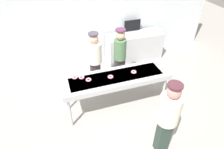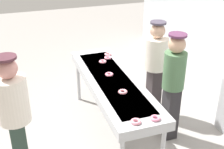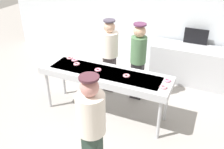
{
  "view_description": "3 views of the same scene",
  "coord_description": "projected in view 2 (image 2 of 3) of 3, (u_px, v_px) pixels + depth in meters",
  "views": [
    {
      "loc": [
        -1.17,
        -3.27,
        3.58
      ],
      "look_at": [
        -0.08,
        0.06,
        0.95
      ],
      "focal_mm": 31.71,
      "sensor_mm": 36.0,
      "label": 1
    },
    {
      "loc": [
        3.67,
        -1.26,
        2.93
      ],
      "look_at": [
        -0.01,
        -0.0,
        1.0
      ],
      "focal_mm": 48.32,
      "sensor_mm": 36.0,
      "label": 2
    },
    {
      "loc": [
        1.73,
        -3.57,
        3.09
      ],
      "look_at": [
        0.18,
        -0.07,
        0.95
      ],
      "focal_mm": 40.06,
      "sensor_mm": 36.0,
      "label": 3
    }
  ],
  "objects": [
    {
      "name": "ground_plane",
      "position": [
        112.0,
        131.0,
        4.77
      ],
      "size": [
        16.0,
        16.0,
        0.0
      ],
      "primitive_type": "plane",
      "color": "#9E9993"
    },
    {
      "name": "strawberry_donut_6",
      "position": [
        109.0,
        74.0,
        4.46
      ],
      "size": [
        0.17,
        0.17,
        0.04
      ],
      "primitive_type": "torus",
      "rotation": [
        0.0,
        0.0,
        2.37
      ],
      "color": "pink",
      "rests_on": "fryer_conveyor"
    },
    {
      "name": "worker_assistant",
      "position": [
        155.0,
        63.0,
        4.83
      ],
      "size": [
        0.37,
        0.37,
        1.63
      ],
      "rotation": [
        0.0,
        0.0,
        2.97
      ],
      "color": "#332C2E",
      "rests_on": "ground"
    },
    {
      "name": "worker_baker",
      "position": [
        173.0,
        82.0,
        4.27
      ],
      "size": [
        0.31,
        0.31,
        1.65
      ],
      "rotation": [
        0.0,
        0.0,
        3.31
      ],
      "color": "#28262A",
      "rests_on": "ground"
    },
    {
      "name": "strawberry_donut_2",
      "position": [
        136.0,
        122.0,
        3.39
      ],
      "size": [
        0.17,
        0.17,
        0.04
      ],
      "primitive_type": "torus",
      "rotation": [
        0.0,
        0.0,
        0.67
      ],
      "color": "pink",
      "rests_on": "fryer_conveyor"
    },
    {
      "name": "strawberry_donut_1",
      "position": [
        108.0,
        58.0,
        5.03
      ],
      "size": [
        0.16,
        0.16,
        0.04
      ],
      "primitive_type": "torus",
      "rotation": [
        0.0,
        0.0,
        1.16
      ],
      "color": "pink",
      "rests_on": "fryer_conveyor"
    },
    {
      "name": "customer_waiting",
      "position": [
        14.0,
        111.0,
        3.55
      ],
      "size": [
        0.38,
        0.38,
        1.66
      ],
      "rotation": [
        0.0,
        0.0,
        0.05
      ],
      "color": "#293C32",
      "rests_on": "ground"
    },
    {
      "name": "strawberry_donut_4",
      "position": [
        108.0,
        54.0,
        5.16
      ],
      "size": [
        0.16,
        0.16,
        0.04
      ],
      "primitive_type": "torus",
      "rotation": [
        0.0,
        0.0,
        2.04
      ],
      "color": "pink",
      "rests_on": "fryer_conveyor"
    },
    {
      "name": "strawberry_donut_3",
      "position": [
        123.0,
        92.0,
        4.0
      ],
      "size": [
        0.12,
        0.12,
        0.04
      ],
      "primitive_type": "torus",
      "rotation": [
        0.0,
        0.0,
        3.12
      ],
      "color": "pink",
      "rests_on": "fryer_conveyor"
    },
    {
      "name": "strawberry_donut_0",
      "position": [
        155.0,
        118.0,
        3.45
      ],
      "size": [
        0.16,
        0.16,
        0.04
      ],
      "primitive_type": "torus",
      "rotation": [
        0.0,
        0.0,
        0.4
      ],
      "color": "pink",
      "rests_on": "fryer_conveyor"
    },
    {
      "name": "strawberry_donut_5",
      "position": [
        103.0,
        62.0,
        4.89
      ],
      "size": [
        0.14,
        0.14,
        0.04
      ],
      "primitive_type": "torus",
      "rotation": [
        0.0,
        0.0,
        0.18
      ],
      "color": "pink",
      "rests_on": "fryer_conveyor"
    },
    {
      "name": "fryer_conveyor",
      "position": [
        112.0,
        84.0,
        4.39
      ],
      "size": [
        2.44,
        0.7,
        0.93
      ],
      "color": "#B7BABF",
      "rests_on": "ground"
    }
  ]
}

